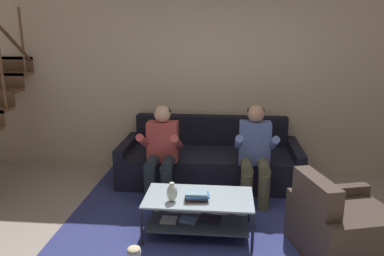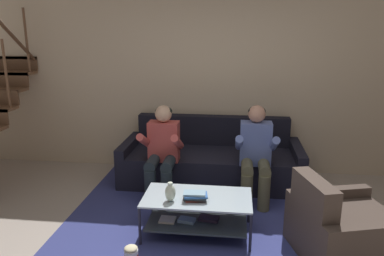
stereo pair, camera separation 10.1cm
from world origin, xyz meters
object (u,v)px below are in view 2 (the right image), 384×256
(book_stack, at_px, (195,196))
(armchair, at_px, (343,231))
(person_seated_left, at_px, (162,148))
(coffee_table, at_px, (197,209))
(couch, at_px, (211,161))
(popcorn_tub, at_px, (131,256))
(vase, at_px, (170,192))
(person_seated_right, at_px, (256,151))

(book_stack, height_order, armchair, armchair)
(book_stack, distance_m, armchair, 1.41)
(person_seated_left, height_order, coffee_table, person_seated_left)
(couch, xyz_separation_m, popcorn_tub, (-0.57, -2.04, -0.19))
(couch, relative_size, vase, 12.43)
(book_stack, distance_m, popcorn_tub, 0.83)
(popcorn_tub, bearing_deg, person_seated_right, 52.41)
(popcorn_tub, bearing_deg, couch, 74.42)
(couch, height_order, person_seated_left, person_seated_left)
(person_seated_right, xyz_separation_m, coffee_table, (-0.62, -0.88, -0.37))
(couch, height_order, armchair, couch)
(book_stack, xyz_separation_m, armchair, (1.39, -0.16, -0.20))
(couch, relative_size, book_stack, 9.69)
(coffee_table, xyz_separation_m, book_stack, (-0.01, -0.08, 0.19))
(couch, relative_size, popcorn_tub, 12.52)
(couch, height_order, book_stack, couch)
(person_seated_right, bearing_deg, armchair, -55.65)
(coffee_table, bearing_deg, book_stack, -97.89)
(person_seated_left, height_order, book_stack, person_seated_left)
(coffee_table, height_order, book_stack, book_stack)
(vase, bearing_deg, person_seated_right, 49.22)
(couch, distance_m, book_stack, 1.52)
(vase, bearing_deg, armchair, -3.86)
(coffee_table, xyz_separation_m, vase, (-0.25, -0.13, 0.23))
(popcorn_tub, bearing_deg, book_stack, 45.94)
(person_seated_right, xyz_separation_m, popcorn_tub, (-1.14, -1.49, -0.55))
(couch, xyz_separation_m, armchair, (1.34, -1.68, -0.02))
(person_seated_left, distance_m, armchair, 2.24)
(person_seated_left, bearing_deg, person_seated_right, 0.14)
(popcorn_tub, bearing_deg, person_seated_left, 90.12)
(armchair, height_order, popcorn_tub, armchair)
(person_seated_right, bearing_deg, book_stack, -123.39)
(coffee_table, relative_size, book_stack, 4.37)
(armchair, bearing_deg, popcorn_tub, -169.01)
(couch, bearing_deg, person_seated_left, -135.54)
(book_stack, relative_size, armchair, 0.24)
(coffee_table, bearing_deg, person_seated_right, 54.85)
(armchair, bearing_deg, coffee_table, 170.20)
(couch, xyz_separation_m, person_seated_right, (0.57, -0.56, 0.36))
(book_stack, bearing_deg, popcorn_tub, -134.06)
(person_seated_right, bearing_deg, popcorn_tub, -127.59)
(person_seated_right, distance_m, popcorn_tub, 1.95)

